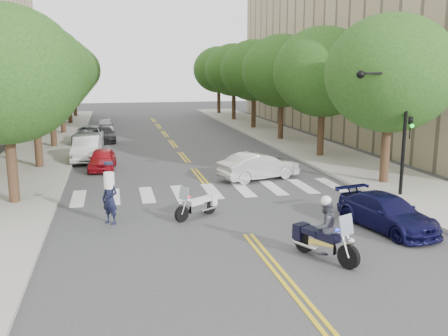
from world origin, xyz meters
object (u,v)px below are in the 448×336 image
object	(u,v)px
convertible	(259,166)
sedan_blue	(387,213)
officer_standing	(110,199)
motorcycle_parked	(199,205)
motorcycle_police	(323,231)

from	to	relation	value
convertible	sedan_blue	size ratio (longest dim) A/B	1.01
officer_standing	convertible	xyz separation A→B (m)	(7.69, 6.09, -0.24)
convertible	sedan_blue	xyz separation A→B (m)	(2.21, -9.00, -0.09)
officer_standing	convertible	bearing A→B (deg)	81.31
sedan_blue	motorcycle_parked	bearing A→B (deg)	142.46
motorcycle_parked	officer_standing	world-z (taller)	officer_standing
officer_standing	sedan_blue	world-z (taller)	officer_standing
motorcycle_police	motorcycle_parked	bearing A→B (deg)	-85.76
motorcycle_police	officer_standing	size ratio (longest dim) A/B	1.23
convertible	sedan_blue	distance (m)	9.27
officer_standing	sedan_blue	bearing A→B (deg)	26.54
officer_standing	sedan_blue	size ratio (longest dim) A/B	0.44
convertible	officer_standing	bearing A→B (deg)	110.99
motorcycle_parked	convertible	distance (m)	7.32
officer_standing	motorcycle_parked	bearing A→B (deg)	45.01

